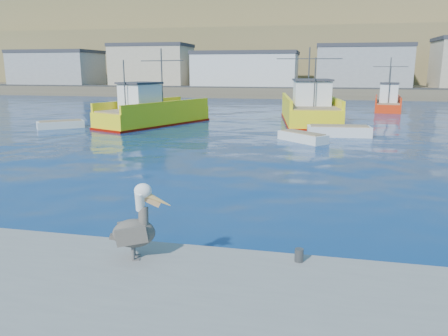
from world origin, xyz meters
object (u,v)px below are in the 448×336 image
at_px(skiff_left, 61,125).
at_px(pelican, 136,227).
at_px(skiff_extra, 303,138).
at_px(skiff_mid, 339,132).
at_px(boat_orange, 388,102).
at_px(trawler_yellow_a, 152,113).
at_px(trawler_yellow_b, 309,110).

bearing_deg(skiff_left, pelican, -54.19).
bearing_deg(skiff_extra, skiff_mid, 49.90).
bearing_deg(boat_orange, skiff_mid, -106.38).
xyz_separation_m(trawler_yellow_a, boat_orange, (21.43, 17.62, -0.03)).
bearing_deg(boat_orange, pelican, -104.57).
height_order(skiff_left, skiff_extra, same).
bearing_deg(skiff_left, skiff_extra, -7.48).
bearing_deg(skiff_left, trawler_yellow_a, 27.94).
xyz_separation_m(skiff_extra, pelican, (-2.90, -20.35, 1.00)).
relative_size(trawler_yellow_b, skiff_left, 3.64).
xyz_separation_m(trawler_yellow_a, skiff_mid, (15.33, -3.12, -0.71)).
xyz_separation_m(trawler_yellow_a, pelican, (10.00, -26.36, 0.24)).
relative_size(trawler_yellow_b, pelican, 7.31).
height_order(boat_orange, skiff_extra, boat_orange).
xyz_separation_m(trawler_yellow_a, trawler_yellow_b, (12.99, 4.83, 0.09)).
bearing_deg(pelican, trawler_yellow_a, 110.77).
distance_m(boat_orange, skiff_extra, 25.13).
relative_size(trawler_yellow_a, skiff_mid, 2.51).
bearing_deg(trawler_yellow_b, boat_orange, 56.61).
relative_size(trawler_yellow_b, boat_orange, 1.74).
bearing_deg(skiff_mid, boat_orange, 73.62).
relative_size(skiff_mid, skiff_extra, 1.31).
height_order(boat_orange, pelican, boat_orange).
xyz_separation_m(trawler_yellow_b, skiff_extra, (-0.10, -10.84, -0.85)).
bearing_deg(trawler_yellow_a, boat_orange, 39.43).
xyz_separation_m(trawler_yellow_b, skiff_left, (-19.52, -8.29, -0.85)).
distance_m(trawler_yellow_a, boat_orange, 27.74).
relative_size(trawler_yellow_a, boat_orange, 1.53).
height_order(skiff_mid, pelican, pelican).
height_order(trawler_yellow_a, skiff_left, trawler_yellow_a).
xyz_separation_m(trawler_yellow_a, skiff_extra, (12.90, -6.01, -0.76)).
height_order(skiff_mid, skiff_extra, skiff_mid).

